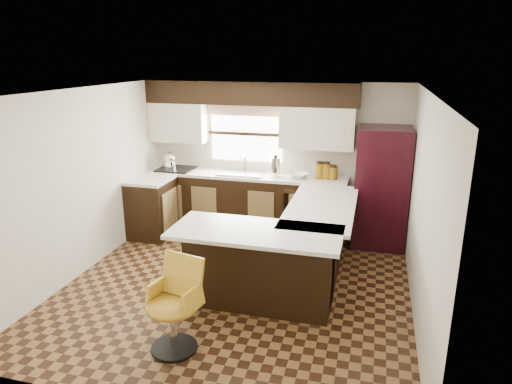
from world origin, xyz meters
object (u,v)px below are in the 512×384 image
(peninsula_return, at_px, (260,268))
(refrigerator, at_px, (381,187))
(bar_chair, at_px, (172,307))
(peninsula_long, at_px, (317,240))

(peninsula_return, distance_m, refrigerator, 2.59)
(bar_chair, bearing_deg, peninsula_return, 73.76)
(peninsula_return, height_order, refrigerator, refrigerator)
(peninsula_long, bearing_deg, refrigerator, 56.54)
(peninsula_return, bearing_deg, peninsula_long, 61.70)
(peninsula_long, distance_m, peninsula_return, 1.11)
(peninsula_long, bearing_deg, peninsula_return, -118.30)
(peninsula_return, xyz_separation_m, bar_chair, (-0.60, -1.07, 0.02))
(peninsula_long, height_order, peninsula_return, same)
(peninsula_return, xyz_separation_m, refrigerator, (1.32, 2.18, 0.45))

